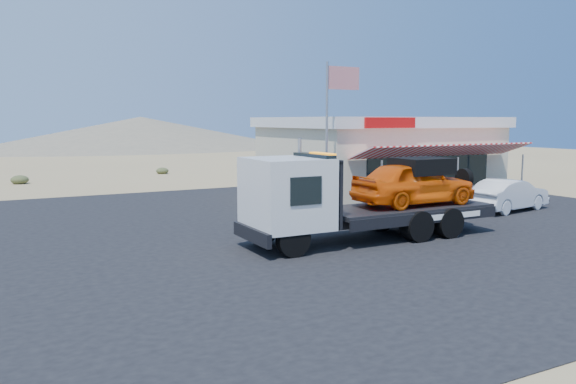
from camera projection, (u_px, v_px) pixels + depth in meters
name	position (u px, v px, depth m)	size (l,w,h in m)	color
ground	(269.00, 251.00, 16.27)	(120.00, 120.00, 0.00)	#9A8058
asphalt_lot	(283.00, 227.00, 19.83)	(32.00, 24.00, 0.02)	black
tow_truck	(366.00, 193.00, 17.63)	(8.36, 2.48, 2.79)	black
white_sedan	(509.00, 195.00, 23.39)	(1.40, 4.03, 1.33)	silver
jerky_store	(377.00, 155.00, 28.75)	(10.40, 9.97, 3.90)	beige
flagpole	(332.00, 120.00, 22.02)	(1.55, 0.10, 6.00)	#99999E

